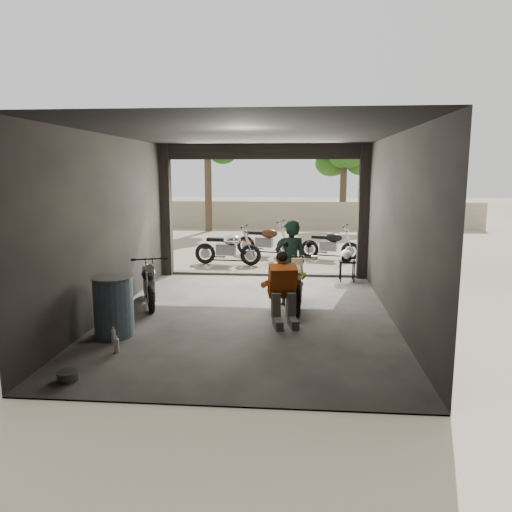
% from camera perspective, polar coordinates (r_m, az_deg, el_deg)
% --- Properties ---
extents(ground, '(80.00, 80.00, 0.00)m').
position_cam_1_polar(ground, '(9.00, -0.77, -6.90)').
color(ground, '#7A6D56').
rests_on(ground, ground).
extents(garage, '(7.00, 7.13, 3.20)m').
position_cam_1_polar(garage, '(9.26, -0.45, 1.67)').
color(garage, '#2D2B28').
rests_on(garage, ground).
extents(boundary_wall, '(18.00, 0.30, 1.20)m').
position_cam_1_polar(boundary_wall, '(22.69, 2.76, 4.73)').
color(boundary_wall, gray).
rests_on(boundary_wall, ground).
extents(tree_left, '(2.20, 2.20, 5.60)m').
position_cam_1_polar(tree_left, '(21.48, -5.58, 13.46)').
color(tree_left, '#382B1E').
rests_on(tree_left, ground).
extents(tree_right, '(2.20, 2.20, 5.00)m').
position_cam_1_polar(tree_right, '(22.69, 10.07, 12.08)').
color(tree_right, '#382B1E').
rests_on(tree_right, ground).
extents(main_bike, '(0.75, 1.68, 1.10)m').
position_cam_1_polar(main_bike, '(9.43, 4.58, -2.69)').
color(main_bike, '#EAE9C6').
rests_on(main_bike, ground).
extents(left_bike, '(1.08, 1.60, 1.00)m').
position_cam_1_polar(left_bike, '(9.82, -12.14, -2.68)').
color(left_bike, black).
rests_on(left_bike, ground).
extents(outside_bike_a, '(1.70, 0.85, 1.10)m').
position_cam_1_polar(outside_bike_a, '(13.77, -3.27, 1.26)').
color(outside_bike_a, black).
rests_on(outside_bike_a, ground).
extents(outside_bike_b, '(1.74, 1.05, 1.10)m').
position_cam_1_polar(outside_bike_b, '(15.20, 1.10, 2.07)').
color(outside_bike_b, '#401E0F').
rests_on(outside_bike_b, ground).
extents(outside_bike_c, '(1.63, 1.00, 1.03)m').
position_cam_1_polar(outside_bike_c, '(14.74, 8.45, 1.59)').
color(outside_bike_c, black).
rests_on(outside_bike_c, ground).
extents(rider, '(0.69, 0.55, 1.66)m').
position_cam_1_polar(rider, '(9.56, 3.95, -0.82)').
color(rider, black).
rests_on(rider, ground).
extents(mechanic, '(0.77, 0.93, 1.19)m').
position_cam_1_polar(mechanic, '(8.37, 3.17, -3.97)').
color(mechanic, '#BA5218').
rests_on(mechanic, ground).
extents(stool, '(0.36, 0.36, 0.51)m').
position_cam_1_polar(stool, '(11.83, 10.38, -0.87)').
color(stool, black).
rests_on(stool, ground).
extents(helmet, '(0.33, 0.34, 0.26)m').
position_cam_1_polar(helmet, '(11.80, 10.25, 0.11)').
color(helmet, white).
rests_on(helmet, stool).
extents(oil_drum, '(0.80, 0.80, 0.95)m').
position_cam_1_polar(oil_drum, '(8.12, -15.97, -5.66)').
color(oil_drum, '#3D5166').
rests_on(oil_drum, ground).
extents(sign_post, '(0.79, 0.08, 2.37)m').
position_cam_1_polar(sign_post, '(13.80, 15.91, 5.29)').
color(sign_post, black).
rests_on(sign_post, ground).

